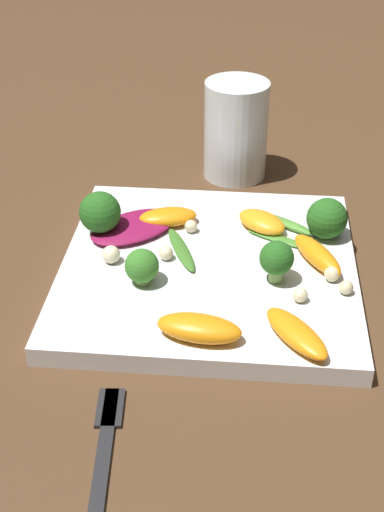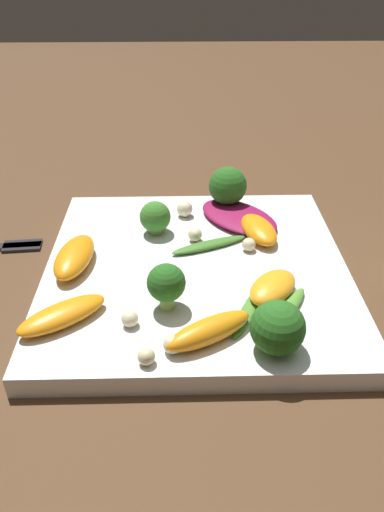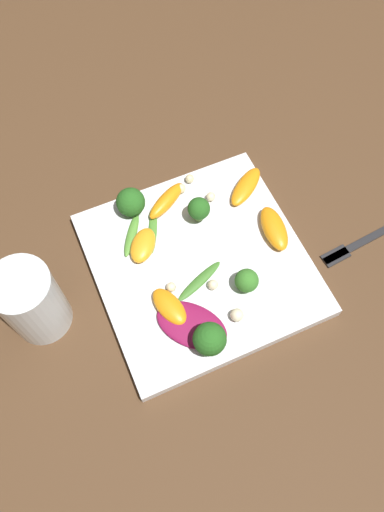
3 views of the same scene
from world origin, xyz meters
name	(u,v)px [view 1 (image 1 of 3)]	position (x,y,z in m)	size (l,w,h in m)	color
ground_plane	(209,277)	(0.00, 0.00, 0.00)	(2.40, 2.40, 0.00)	#4C331E
plate	(209,269)	(0.00, 0.00, 0.01)	(0.29, 0.29, 0.02)	white
drinking_glass	(236,130)	(-0.02, -0.23, 0.06)	(0.08, 0.08, 0.12)	white
fork	(103,457)	(0.06, 0.24, 0.00)	(0.03, 0.18, 0.01)	#262628
radicchio_leaf_0	(134,227)	(0.08, -0.05, 0.02)	(0.11, 0.11, 0.01)	maroon
orange_segment_0	(168,217)	(0.05, -0.07, 0.03)	(0.07, 0.05, 0.02)	orange
orange_segment_1	(317,255)	(-0.11, -0.01, 0.03)	(0.06, 0.08, 0.02)	orange
orange_segment_2	(262,222)	(-0.05, -0.06, 0.03)	(0.06, 0.06, 0.02)	orange
orange_segment_3	(200,328)	(0.00, 0.12, 0.03)	(0.08, 0.04, 0.02)	orange
orange_segment_4	(296,333)	(-0.08, 0.11, 0.03)	(0.07, 0.08, 0.02)	orange
broccoli_floret_0	(100,213)	(0.11, -0.04, 0.05)	(0.04, 0.04, 0.05)	#7A9E51
broccoli_floret_1	(142,266)	(0.06, 0.04, 0.04)	(0.03, 0.03, 0.04)	#84AD5B
broccoli_floret_2	(327,219)	(-0.12, -0.06, 0.04)	(0.04, 0.04, 0.04)	#7A9E51
broccoli_floret_3	(277,259)	(-0.06, 0.03, 0.04)	(0.03, 0.03, 0.04)	#84AD5B
arugula_sprig_0	(181,249)	(0.03, -0.01, 0.02)	(0.04, 0.08, 0.01)	#3D7528
arugula_sprig_1	(286,223)	(-0.08, -0.07, 0.02)	(0.07, 0.05, 0.01)	#518E33
arugula_sprig_2	(282,240)	(-0.07, -0.04, 0.02)	(0.08, 0.04, 0.00)	#47842D
macadamia_nut_0	(191,226)	(0.02, -0.05, 0.03)	(0.01, 0.01, 0.01)	beige
macadamia_nut_1	(165,256)	(0.04, 0.00, 0.03)	(0.01, 0.01, 0.01)	beige
macadamia_nut_2	(346,288)	(-0.13, 0.04, 0.03)	(0.01, 0.01, 0.01)	beige
macadamia_nut_3	(332,274)	(-0.12, 0.02, 0.03)	(0.02, 0.02, 0.02)	beige
macadamia_nut_4	(300,295)	(-0.09, 0.06, 0.03)	(0.01, 0.01, 0.01)	beige
macadamia_nut_5	(111,254)	(0.10, 0.01, 0.03)	(0.02, 0.02, 0.02)	beige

